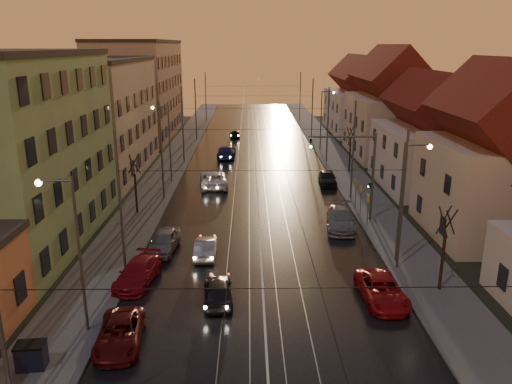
{
  "coord_description": "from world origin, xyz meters",
  "views": [
    {
      "loc": [
        -0.77,
        -19.88,
        13.71
      ],
      "look_at": [
        -0.22,
        18.18,
        2.44
      ],
      "focal_mm": 35.0,
      "sensor_mm": 36.0,
      "label": 1
    }
  ],
  "objects_px": {
    "parked_right_2": "(327,178)",
    "traffic_light_mast": "(361,166)",
    "driving_car_1": "(205,247)",
    "parked_left_2": "(138,273)",
    "parked_left_3": "(164,241)",
    "street_lamp_2": "(166,136)",
    "street_lamp_3": "(324,114)",
    "street_lamp_0": "(72,241)",
    "driving_car_4": "(235,134)",
    "parked_left_1": "(120,333)",
    "dumpster": "(31,356)",
    "driving_car_2": "(213,179)",
    "parked_right_1": "(341,219)",
    "parked_right_0": "(382,290)",
    "driving_car_0": "(218,291)",
    "driving_car_3": "(226,152)",
    "street_lamp_1": "(406,191)"
  },
  "relations": [
    {
      "from": "parked_right_2",
      "to": "traffic_light_mast",
      "type": "bearing_deg",
      "value": -81.93
    },
    {
      "from": "driving_car_1",
      "to": "parked_left_2",
      "type": "height_order",
      "value": "parked_left_2"
    },
    {
      "from": "traffic_light_mast",
      "to": "parked_left_3",
      "type": "height_order",
      "value": "traffic_light_mast"
    },
    {
      "from": "street_lamp_2",
      "to": "street_lamp_3",
      "type": "height_order",
      "value": "same"
    },
    {
      "from": "street_lamp_0",
      "to": "driving_car_4",
      "type": "height_order",
      "value": "street_lamp_0"
    },
    {
      "from": "parked_left_1",
      "to": "dumpster",
      "type": "xyz_separation_m",
      "value": [
        -3.35,
        -1.89,
        0.09
      ]
    },
    {
      "from": "street_lamp_3",
      "to": "driving_car_2",
      "type": "distance_m",
      "value": 22.56
    },
    {
      "from": "parked_left_2",
      "to": "street_lamp_3",
      "type": "bearing_deg",
      "value": 74.84
    },
    {
      "from": "parked_right_1",
      "to": "dumpster",
      "type": "bearing_deg",
      "value": -125.77
    },
    {
      "from": "traffic_light_mast",
      "to": "parked_right_0",
      "type": "distance_m",
      "value": 13.72
    },
    {
      "from": "parked_left_2",
      "to": "parked_right_2",
      "type": "bearing_deg",
      "value": 63.9
    },
    {
      "from": "driving_car_1",
      "to": "driving_car_2",
      "type": "relative_size",
      "value": 0.68
    },
    {
      "from": "street_lamp_2",
      "to": "dumpster",
      "type": "bearing_deg",
      "value": -92.16
    },
    {
      "from": "parked_right_1",
      "to": "street_lamp_3",
      "type": "bearing_deg",
      "value": 92.46
    },
    {
      "from": "street_lamp_2",
      "to": "driving_car_0",
      "type": "height_order",
      "value": "street_lamp_2"
    },
    {
      "from": "street_lamp_0",
      "to": "parked_right_2",
      "type": "bearing_deg",
      "value": 58.81
    },
    {
      "from": "street_lamp_2",
      "to": "traffic_light_mast",
      "type": "distance_m",
      "value": 20.89
    },
    {
      "from": "driving_car_1",
      "to": "parked_left_2",
      "type": "xyz_separation_m",
      "value": [
        -3.72,
        -3.91,
        0.04
      ]
    },
    {
      "from": "driving_car_0",
      "to": "parked_left_1",
      "type": "xyz_separation_m",
      "value": [
        -4.4,
        -4.12,
        -0.05
      ]
    },
    {
      "from": "street_lamp_2",
      "to": "driving_car_3",
      "type": "relative_size",
      "value": 1.48
    },
    {
      "from": "street_lamp_1",
      "to": "traffic_light_mast",
      "type": "relative_size",
      "value": 1.11
    },
    {
      "from": "driving_car_3",
      "to": "parked_left_3",
      "type": "xyz_separation_m",
      "value": [
        -3.05,
        -29.6,
        -0.06
      ]
    },
    {
      "from": "driving_car_2",
      "to": "parked_right_0",
      "type": "bearing_deg",
      "value": 107.9
    },
    {
      "from": "parked_left_1",
      "to": "traffic_light_mast",
      "type": "bearing_deg",
      "value": 43.55
    },
    {
      "from": "street_lamp_1",
      "to": "parked_left_1",
      "type": "relative_size",
      "value": 1.81
    },
    {
      "from": "traffic_light_mast",
      "to": "dumpster",
      "type": "distance_m",
      "value": 26.65
    },
    {
      "from": "driving_car_0",
      "to": "parked_right_1",
      "type": "xyz_separation_m",
      "value": [
        8.84,
        11.42,
        0.1
      ]
    },
    {
      "from": "driving_car_0",
      "to": "driving_car_2",
      "type": "distance_m",
      "value": 23.44
    },
    {
      "from": "parked_left_2",
      "to": "parked_left_3",
      "type": "bearing_deg",
      "value": 88.75
    },
    {
      "from": "driving_car_0",
      "to": "parked_right_2",
      "type": "relative_size",
      "value": 0.92
    },
    {
      "from": "parked_right_2",
      "to": "parked_right_1",
      "type": "bearing_deg",
      "value": -90.11
    },
    {
      "from": "driving_car_2",
      "to": "driving_car_3",
      "type": "bearing_deg",
      "value": -100.22
    },
    {
      "from": "parked_left_2",
      "to": "dumpster",
      "type": "bearing_deg",
      "value": -100.84
    },
    {
      "from": "driving_car_2",
      "to": "parked_left_1",
      "type": "distance_m",
      "value": 27.6
    },
    {
      "from": "driving_car_1",
      "to": "driving_car_2",
      "type": "bearing_deg",
      "value": -88.5
    },
    {
      "from": "street_lamp_0",
      "to": "driving_car_4",
      "type": "distance_m",
      "value": 54.19
    },
    {
      "from": "parked_left_2",
      "to": "dumpster",
      "type": "xyz_separation_m",
      "value": [
        -2.83,
        -8.3,
        0.03
      ]
    },
    {
      "from": "traffic_light_mast",
      "to": "parked_left_3",
      "type": "relative_size",
      "value": 1.7
    },
    {
      "from": "traffic_light_mast",
      "to": "parked_right_2",
      "type": "relative_size",
      "value": 1.7
    },
    {
      "from": "street_lamp_3",
      "to": "driving_car_0",
      "type": "bearing_deg",
      "value": -105.82
    },
    {
      "from": "street_lamp_0",
      "to": "driving_car_3",
      "type": "relative_size",
      "value": 1.48
    },
    {
      "from": "parked_left_3",
      "to": "parked_right_0",
      "type": "relative_size",
      "value": 0.89
    },
    {
      "from": "driving_car_1",
      "to": "parked_left_2",
      "type": "bearing_deg",
      "value": 45.84
    },
    {
      "from": "driving_car_3",
      "to": "street_lamp_0",
      "type": "bearing_deg",
      "value": 83.11
    },
    {
      "from": "parked_left_1",
      "to": "parked_right_2",
      "type": "height_order",
      "value": "parked_right_2"
    },
    {
      "from": "driving_car_2",
      "to": "driving_car_4",
      "type": "xyz_separation_m",
      "value": [
        1.44,
        27.3,
        -0.16
      ]
    },
    {
      "from": "driving_car_3",
      "to": "street_lamp_1",
      "type": "bearing_deg",
      "value": 112.83
    },
    {
      "from": "driving_car_2",
      "to": "parked_left_1",
      "type": "bearing_deg",
      "value": 77.6
    },
    {
      "from": "parked_left_3",
      "to": "dumpster",
      "type": "height_order",
      "value": "parked_left_3"
    },
    {
      "from": "traffic_light_mast",
      "to": "driving_car_1",
      "type": "distance_m",
      "value": 14.11
    }
  ]
}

